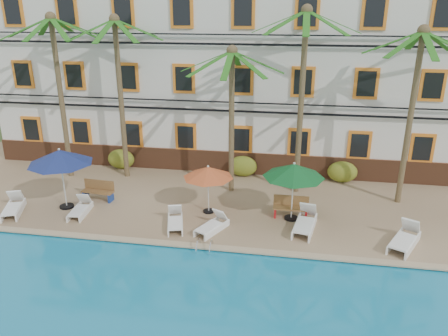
% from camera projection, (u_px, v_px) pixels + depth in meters
% --- Properties ---
extents(ground, '(100.00, 100.00, 0.00)m').
position_uv_depth(ground, '(181.00, 239.00, 17.49)').
color(ground, '#384C23').
rests_on(ground, ground).
extents(pool_deck, '(30.00, 12.00, 0.25)m').
position_uv_depth(pool_deck, '(206.00, 188.00, 22.06)').
color(pool_deck, tan).
rests_on(pool_deck, ground).
extents(pool_coping, '(30.00, 0.35, 0.06)m').
position_uv_depth(pool_coping, '(175.00, 244.00, 16.56)').
color(pool_coping, tan).
rests_on(pool_coping, pool_deck).
extents(hotel_building, '(25.40, 6.44, 10.22)m').
position_uv_depth(hotel_building, '(223.00, 69.00, 24.82)').
color(hotel_building, silver).
rests_on(hotel_building, pool_deck).
extents(palm_a, '(4.65, 4.65, 8.26)m').
position_uv_depth(palm_a, '(58.00, 75.00, 21.46)').
color(palm_a, brown).
rests_on(palm_a, pool_deck).
extents(palm_b, '(4.65, 4.65, 8.17)m').
position_uv_depth(palm_b, '(119.00, 76.00, 21.39)').
color(palm_b, brown).
rests_on(palm_b, pool_deck).
extents(palm_c, '(4.65, 4.65, 6.91)m').
position_uv_depth(palm_c, '(232.00, 99.00, 19.87)').
color(palm_c, brown).
rests_on(palm_c, pool_deck).
extents(palm_d, '(4.65, 4.65, 8.59)m').
position_uv_depth(palm_d, '(303.00, 78.00, 19.41)').
color(palm_d, brown).
rests_on(palm_d, pool_deck).
extents(palm_e, '(4.65, 4.65, 7.82)m').
position_uv_depth(palm_e, '(414.00, 93.00, 18.41)').
color(palm_e, brown).
rests_on(palm_e, pool_deck).
extents(shrub_left, '(1.50, 0.90, 1.10)m').
position_uv_depth(shrub_left, '(121.00, 159.00, 24.10)').
color(shrub_left, '#215C1A').
rests_on(shrub_left, pool_deck).
extents(shrub_mid, '(1.50, 0.90, 1.10)m').
position_uv_depth(shrub_mid, '(243.00, 166.00, 23.04)').
color(shrub_mid, '#215C1A').
rests_on(shrub_mid, pool_deck).
extents(shrub_right, '(1.50, 0.90, 1.10)m').
position_uv_depth(shrub_right, '(342.00, 172.00, 22.25)').
color(shrub_right, '#215C1A').
rests_on(shrub_right, pool_deck).
extents(umbrella_blue, '(2.80, 2.80, 2.79)m').
position_uv_depth(umbrella_blue, '(60.00, 157.00, 18.80)').
color(umbrella_blue, black).
rests_on(umbrella_blue, pool_deck).
extents(umbrella_red, '(2.18, 2.18, 2.19)m').
position_uv_depth(umbrella_red, '(208.00, 172.00, 18.54)').
color(umbrella_red, black).
rests_on(umbrella_red, pool_deck).
extents(umbrella_green, '(2.57, 2.57, 2.56)m').
position_uv_depth(umbrella_green, '(294.00, 171.00, 17.80)').
color(umbrella_green, black).
rests_on(umbrella_green, pool_deck).
extents(lounger_a, '(1.28, 1.97, 0.88)m').
position_uv_depth(lounger_a, '(13.00, 207.00, 19.02)').
color(lounger_a, white).
rests_on(lounger_a, pool_deck).
extents(lounger_b, '(0.75, 1.69, 0.78)m').
position_uv_depth(lounger_b, '(80.00, 209.00, 18.92)').
color(lounger_b, white).
rests_on(lounger_b, pool_deck).
extents(lounger_c, '(1.04, 1.79, 0.80)m').
position_uv_depth(lounger_c, '(175.00, 221.00, 17.84)').
color(lounger_c, white).
rests_on(lounger_c, pool_deck).
extents(lounger_d, '(1.26, 1.75, 0.78)m').
position_uv_depth(lounger_d, '(212.00, 225.00, 17.50)').
color(lounger_d, white).
rests_on(lounger_d, pool_deck).
extents(lounger_e, '(1.06, 2.13, 0.96)m').
position_uv_depth(lounger_e, '(305.00, 222.00, 17.59)').
color(lounger_e, white).
rests_on(lounger_e, pool_deck).
extents(lounger_f, '(1.56, 2.11, 0.95)m').
position_uv_depth(lounger_f, '(405.00, 239.00, 16.36)').
color(lounger_f, white).
rests_on(lounger_f, pool_deck).
extents(bench_left, '(1.54, 0.61, 0.93)m').
position_uv_depth(bench_left, '(99.00, 190.00, 20.26)').
color(bench_left, olive).
rests_on(bench_left, pool_deck).
extents(bench_right, '(1.50, 0.48, 0.93)m').
position_uv_depth(bench_right, '(291.00, 207.00, 18.61)').
color(bench_right, olive).
rests_on(bench_right, pool_deck).
extents(pool_ladder, '(0.54, 0.74, 0.74)m').
position_uv_depth(pool_ladder, '(205.00, 249.00, 16.29)').
color(pool_ladder, silver).
rests_on(pool_ladder, ground).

